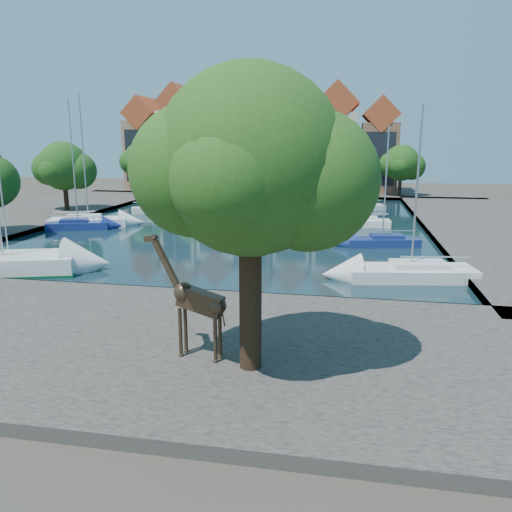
{
  "coord_description": "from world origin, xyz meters",
  "views": [
    {
      "loc": [
        10.8,
        -25.56,
        8.63
      ],
      "look_at": [
        6.39,
        -2.0,
        3.0
      ],
      "focal_mm": 35.0,
      "sensor_mm": 36.0,
      "label": 1
    }
  ],
  "objects_px": {
    "sailboat_left_a": "(9,259)",
    "sailboat_right_a": "(411,270)",
    "plane_tree": "(253,169)",
    "giraffe_statue": "(194,300)"
  },
  "relations": [
    {
      "from": "plane_tree",
      "to": "sailboat_left_a",
      "type": "relative_size",
      "value": 1.17
    },
    {
      "from": "plane_tree",
      "to": "giraffe_statue",
      "type": "distance_m",
      "value": 5.45
    },
    {
      "from": "sailboat_left_a",
      "to": "sailboat_right_a",
      "type": "distance_m",
      "value": 26.83
    },
    {
      "from": "plane_tree",
      "to": "sailboat_left_a",
      "type": "height_order",
      "value": "plane_tree"
    },
    {
      "from": "sailboat_right_a",
      "to": "sailboat_left_a",
      "type": "bearing_deg",
      "value": -176.3
    },
    {
      "from": "plane_tree",
      "to": "giraffe_statue",
      "type": "relative_size",
      "value": 2.29
    },
    {
      "from": "sailboat_left_a",
      "to": "sailboat_right_a",
      "type": "height_order",
      "value": "sailboat_right_a"
    },
    {
      "from": "sailboat_right_a",
      "to": "giraffe_statue",
      "type": "bearing_deg",
      "value": -123.73
    },
    {
      "from": "sailboat_left_a",
      "to": "sailboat_right_a",
      "type": "bearing_deg",
      "value": 3.7
    },
    {
      "from": "giraffe_statue",
      "to": "sailboat_left_a",
      "type": "xyz_separation_m",
      "value": [
        -17.26,
        12.52,
        -2.2
      ]
    }
  ]
}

